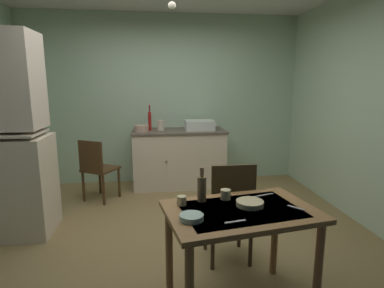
{
  "coord_description": "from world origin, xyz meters",
  "views": [
    {
      "loc": [
        -0.18,
        -3.11,
        1.61
      ],
      "look_at": [
        0.21,
        -0.04,
        1.0
      ],
      "focal_mm": 29.32,
      "sensor_mm": 36.0,
      "label": 1
    }
  ],
  "objects_px": {
    "dining_table": "(241,225)",
    "hutch_cabinet": "(3,144)",
    "serving_bowl_wide": "(250,203)",
    "hand_pump": "(150,119)",
    "chair_by_counter": "(97,168)",
    "mixing_bowl_counter": "(141,128)",
    "sink_basin": "(199,125)",
    "chair_far_side": "(230,211)",
    "teacup_mint": "(226,194)",
    "glass_bottle": "(202,188)"
  },
  "relations": [
    {
      "from": "sink_basin",
      "to": "serving_bowl_wide",
      "type": "xyz_separation_m",
      "value": [
        -0.04,
        -2.73,
        -0.2
      ]
    },
    {
      "from": "dining_table",
      "to": "hutch_cabinet",
      "type": "bearing_deg",
      "value": 146.53
    },
    {
      "from": "hutch_cabinet",
      "to": "chair_by_counter",
      "type": "xyz_separation_m",
      "value": [
        0.78,
        0.85,
        -0.52
      ]
    },
    {
      "from": "chair_by_counter",
      "to": "hand_pump",
      "type": "bearing_deg",
      "value": 38.14
    },
    {
      "from": "mixing_bowl_counter",
      "to": "dining_table",
      "type": "bearing_deg",
      "value": -74.36
    },
    {
      "from": "chair_far_side",
      "to": "teacup_mint",
      "type": "relative_size",
      "value": 12.29
    },
    {
      "from": "serving_bowl_wide",
      "to": "teacup_mint",
      "type": "bearing_deg",
      "value": 133.48
    },
    {
      "from": "mixing_bowl_counter",
      "to": "chair_by_counter",
      "type": "xyz_separation_m",
      "value": [
        -0.59,
        -0.47,
        -0.47
      ]
    },
    {
      "from": "chair_by_counter",
      "to": "mixing_bowl_counter",
      "type": "bearing_deg",
      "value": 38.34
    },
    {
      "from": "serving_bowl_wide",
      "to": "hutch_cabinet",
      "type": "bearing_deg",
      "value": 148.46
    },
    {
      "from": "sink_basin",
      "to": "glass_bottle",
      "type": "bearing_deg",
      "value": -98.11
    },
    {
      "from": "serving_bowl_wide",
      "to": "teacup_mint",
      "type": "relative_size",
      "value": 2.55
    },
    {
      "from": "hutch_cabinet",
      "to": "chair_far_side",
      "type": "bearing_deg",
      "value": -21.16
    },
    {
      "from": "chair_by_counter",
      "to": "teacup_mint",
      "type": "bearing_deg",
      "value": -57.93
    },
    {
      "from": "mixing_bowl_counter",
      "to": "chair_far_side",
      "type": "bearing_deg",
      "value": -69.13
    },
    {
      "from": "chair_far_side",
      "to": "mixing_bowl_counter",
      "type": "bearing_deg",
      "value": 110.87
    },
    {
      "from": "hutch_cabinet",
      "to": "hand_pump",
      "type": "relative_size",
      "value": 5.41
    },
    {
      "from": "dining_table",
      "to": "chair_far_side",
      "type": "relative_size",
      "value": 1.2
    },
    {
      "from": "chair_far_side",
      "to": "chair_by_counter",
      "type": "distance_m",
      "value": 2.22
    },
    {
      "from": "teacup_mint",
      "to": "glass_bottle",
      "type": "xyz_separation_m",
      "value": [
        -0.18,
        -0.02,
        0.07
      ]
    },
    {
      "from": "teacup_mint",
      "to": "mixing_bowl_counter",
      "type": "bearing_deg",
      "value": 105.5
    },
    {
      "from": "chair_by_counter",
      "to": "serving_bowl_wide",
      "type": "height_order",
      "value": "chair_by_counter"
    },
    {
      "from": "hutch_cabinet",
      "to": "sink_basin",
      "type": "bearing_deg",
      "value": 31.31
    },
    {
      "from": "mixing_bowl_counter",
      "to": "chair_by_counter",
      "type": "distance_m",
      "value": 0.89
    },
    {
      "from": "mixing_bowl_counter",
      "to": "chair_by_counter",
      "type": "bearing_deg",
      "value": -141.66
    },
    {
      "from": "chair_far_side",
      "to": "dining_table",
      "type": "bearing_deg",
      "value": -96.47
    },
    {
      "from": "hand_pump",
      "to": "glass_bottle",
      "type": "height_order",
      "value": "hand_pump"
    },
    {
      "from": "hand_pump",
      "to": "chair_by_counter",
      "type": "distance_m",
      "value": 1.08
    },
    {
      "from": "mixing_bowl_counter",
      "to": "teacup_mint",
      "type": "bearing_deg",
      "value": -74.5
    },
    {
      "from": "dining_table",
      "to": "glass_bottle",
      "type": "height_order",
      "value": "glass_bottle"
    },
    {
      "from": "mixing_bowl_counter",
      "to": "dining_table",
      "type": "distance_m",
      "value": 2.85
    },
    {
      "from": "hutch_cabinet",
      "to": "chair_far_side",
      "type": "xyz_separation_m",
      "value": [
        2.19,
        -0.85,
        -0.5
      ]
    },
    {
      "from": "chair_far_side",
      "to": "serving_bowl_wide",
      "type": "distance_m",
      "value": 0.58
    },
    {
      "from": "mixing_bowl_counter",
      "to": "chair_far_side",
      "type": "xyz_separation_m",
      "value": [
        0.83,
        -2.17,
        -0.44
      ]
    },
    {
      "from": "glass_bottle",
      "to": "chair_far_side",
      "type": "bearing_deg",
      "value": 50.43
    },
    {
      "from": "hand_pump",
      "to": "dining_table",
      "type": "height_order",
      "value": "hand_pump"
    },
    {
      "from": "hand_pump",
      "to": "mixing_bowl_counter",
      "type": "height_order",
      "value": "hand_pump"
    },
    {
      "from": "hand_pump",
      "to": "mixing_bowl_counter",
      "type": "distance_m",
      "value": 0.2
    },
    {
      "from": "sink_basin",
      "to": "chair_far_side",
      "type": "xyz_separation_m",
      "value": [
        -0.06,
        -2.22,
        -0.47
      ]
    },
    {
      "from": "hutch_cabinet",
      "to": "hand_pump",
      "type": "xyz_separation_m",
      "value": [
        1.49,
        1.42,
        0.07
      ]
    },
    {
      "from": "sink_basin",
      "to": "hand_pump",
      "type": "distance_m",
      "value": 0.77
    },
    {
      "from": "chair_by_counter",
      "to": "serving_bowl_wide",
      "type": "bearing_deg",
      "value": -57.04
    },
    {
      "from": "dining_table",
      "to": "teacup_mint",
      "type": "relative_size",
      "value": 14.69
    },
    {
      "from": "mixing_bowl_counter",
      "to": "teacup_mint",
      "type": "height_order",
      "value": "mixing_bowl_counter"
    },
    {
      "from": "dining_table",
      "to": "serving_bowl_wide",
      "type": "height_order",
      "value": "serving_bowl_wide"
    },
    {
      "from": "mixing_bowl_counter",
      "to": "serving_bowl_wide",
      "type": "bearing_deg",
      "value": -72.53
    },
    {
      "from": "teacup_mint",
      "to": "chair_by_counter",
      "type": "bearing_deg",
      "value": 122.07
    },
    {
      "from": "hand_pump",
      "to": "dining_table",
      "type": "relative_size",
      "value": 0.35
    },
    {
      "from": "mixing_bowl_counter",
      "to": "serving_bowl_wide",
      "type": "xyz_separation_m",
      "value": [
        0.84,
        -2.68,
        -0.17
      ]
    },
    {
      "from": "hand_pump",
      "to": "sink_basin",
      "type": "bearing_deg",
      "value": -3.4
    }
  ]
}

